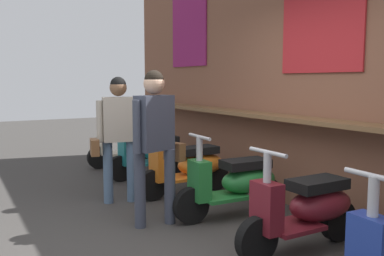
% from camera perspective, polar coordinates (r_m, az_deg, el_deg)
% --- Properties ---
extents(ground_plane, '(28.12, 28.12, 0.00)m').
position_cam_1_polar(ground_plane, '(3.99, -2.42, -16.39)').
color(ground_plane, '#383533').
extents(market_stall_facade, '(10.04, 0.61, 3.60)m').
position_cam_1_polar(market_stall_facade, '(4.95, 18.99, 9.00)').
color(market_stall_facade, brown).
rests_on(market_stall_facade, ground_plane).
extents(scooter_cream, '(0.46, 1.40, 0.97)m').
position_cam_1_polar(scooter_cream, '(7.73, -8.47, -2.25)').
color(scooter_cream, beige).
rests_on(scooter_cream, ground_plane).
extents(scooter_teal, '(0.46, 1.40, 0.97)m').
position_cam_1_polar(scooter_teal, '(6.77, -5.21, -3.44)').
color(scooter_teal, '#197075').
rests_on(scooter_teal, ground_plane).
extents(scooter_orange, '(0.46, 1.40, 0.97)m').
position_cam_1_polar(scooter_orange, '(5.74, -0.25, -5.23)').
color(scooter_orange, orange).
rests_on(scooter_orange, ground_plane).
extents(scooter_green, '(0.47, 1.40, 0.97)m').
position_cam_1_polar(scooter_green, '(4.85, 6.09, -7.44)').
color(scooter_green, '#237533').
rests_on(scooter_green, ground_plane).
extents(scooter_maroon, '(0.46, 1.40, 0.97)m').
position_cam_1_polar(scooter_maroon, '(4.04, 15.43, -10.48)').
color(scooter_maroon, maroon).
rests_on(scooter_maroon, ground_plane).
extents(shopper_with_handbag, '(0.41, 0.65, 1.66)m').
position_cam_1_polar(shopper_with_handbag, '(4.44, -4.98, -0.57)').
color(shopper_with_handbag, '#383D4C').
rests_on(shopper_with_handbag, ground_plane).
extents(shopper_browsing, '(0.33, 0.65, 1.60)m').
position_cam_1_polar(shopper_browsing, '(5.35, -10.09, 0.06)').
color(shopper_browsing, slate).
rests_on(shopper_browsing, ground_plane).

